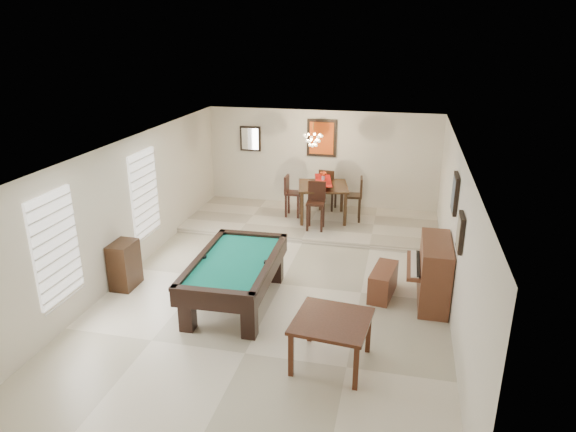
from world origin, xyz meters
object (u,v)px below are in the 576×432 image
at_px(dining_table, 323,199).
at_px(dining_chair_east, 353,199).
at_px(piano_bench, 383,282).
at_px(flower_vase, 323,176).
at_px(chandelier, 313,136).
at_px(apothecary_chest, 125,265).
at_px(upright_piano, 426,272).
at_px(pool_table, 236,282).
at_px(square_table, 331,341).
at_px(dining_chair_north, 328,189).
at_px(dining_chair_south, 316,207).
at_px(dining_chair_west, 293,196).

relative_size(dining_table, dining_chair_east, 1.08).
distance_m(piano_bench, flower_vase, 3.90).
xyz_separation_m(piano_bench, chandelier, (-1.88, 3.19, 1.94)).
distance_m(apothecary_chest, chandelier, 5.12).
bearing_deg(chandelier, upright_piano, -51.22).
height_order(pool_table, chandelier, chandelier).
bearing_deg(square_table, dining_chair_north, 99.11).
distance_m(apothecary_chest, dining_chair_south, 4.49).
distance_m(pool_table, square_table, 2.29).
height_order(apothecary_chest, dining_chair_west, dining_chair_west).
height_order(flower_vase, dining_chair_west, flower_vase).
relative_size(upright_piano, dining_chair_west, 1.31).
bearing_deg(apothecary_chest, square_table, -20.10).
bearing_deg(apothecary_chest, piano_bench, 8.85).
relative_size(flower_vase, chandelier, 0.37).
relative_size(upright_piano, chandelier, 2.25).
bearing_deg(flower_vase, apothecary_chest, -126.05).
xyz_separation_m(square_table, dining_chair_east, (-0.30, 5.63, 0.30)).
bearing_deg(dining_chair_south, dining_chair_west, 129.26).
distance_m(pool_table, chandelier, 4.47).
bearing_deg(dining_table, dining_chair_south, -92.99).
relative_size(square_table, dining_chair_east, 0.96).
distance_m(dining_chair_east, chandelier, 1.83).
relative_size(dining_chair_south, dining_chair_east, 1.03).
bearing_deg(upright_piano, dining_table, 124.51).
bearing_deg(dining_chair_north, flower_vase, 96.15).
bearing_deg(piano_bench, flower_vase, 115.87).
distance_m(dining_chair_north, chandelier, 1.82).
distance_m(piano_bench, dining_chair_north, 4.45).
relative_size(square_table, chandelier, 1.72).
bearing_deg(flower_vase, square_table, -79.52).
height_order(upright_piano, flower_vase, flower_vase).
distance_m(piano_bench, dining_chair_west, 4.18).
relative_size(apothecary_chest, dining_table, 0.75).
bearing_deg(apothecary_chest, flower_vase, 53.95).
xyz_separation_m(dining_chair_north, chandelier, (-0.25, -0.93, 1.54)).
relative_size(pool_table, dining_table, 2.08).
bearing_deg(dining_chair_north, dining_table, 96.15).
xyz_separation_m(apothecary_chest, dining_chair_north, (3.03, 4.85, 0.22)).
distance_m(dining_table, dining_chair_south, 0.78).
bearing_deg(dining_chair_east, piano_bench, 8.92).
bearing_deg(dining_chair_south, pool_table, -104.95).
height_order(upright_piano, dining_chair_west, dining_chair_west).
bearing_deg(upright_piano, flower_vase, 124.51).
bearing_deg(upright_piano, apothecary_chest, -172.84).
bearing_deg(dining_chair_north, apothecary_chest, 65.97).
relative_size(apothecary_chest, flower_vase, 3.88).
relative_size(upright_piano, apothecary_chest, 1.55).
bearing_deg(dining_chair_west, square_table, -161.94).
distance_m(square_table, dining_chair_east, 5.65).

